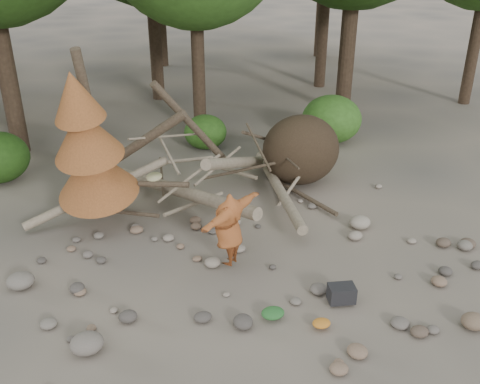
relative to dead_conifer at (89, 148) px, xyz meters
name	(u,v)px	position (x,y,z in m)	size (l,w,h in m)	color
ground	(272,282)	(3.12, -3.37, -2.11)	(120.00, 120.00, 0.00)	#514C44
deadfall_pile	(283,154)	(5.13, 0.87, -1.16)	(8.55, 5.24, 3.30)	#332619
dead_conifer	(89,148)	(0.00, 0.00, 0.00)	(2.06, 2.16, 4.35)	#4C3F30
bush_mid	(205,132)	(3.92, 4.43, -1.55)	(1.40, 1.40, 1.12)	#2C5819
bush_right	(332,119)	(8.12, 3.63, -1.31)	(2.00, 2.00, 1.60)	#366820
frisbee_thrower	(229,229)	(2.48, -2.51, -1.21)	(2.64, 1.69, 2.36)	brown
backpack	(341,296)	(4.12, -4.44, -1.94)	(0.50, 0.34, 0.34)	black
cloth_green	(273,315)	(2.71, -4.44, -2.03)	(0.44, 0.36, 0.16)	#245A26
cloth_orange	(321,325)	(3.44, -4.97, -2.05)	(0.34, 0.28, 0.12)	#B46B1F
boulder_front_left	(87,343)	(-0.61, -4.20, -1.94)	(0.58, 0.52, 0.35)	#696057
boulder_front_right	(474,321)	(6.04, -5.84, -1.97)	(0.46, 0.42, 0.28)	brown
boulder_mid_right	(360,222)	(5.98, -1.98, -1.96)	(0.52, 0.47, 0.31)	gray
boulder_mid_left	(20,281)	(-1.72, -1.89, -1.95)	(0.55, 0.49, 0.33)	#686157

